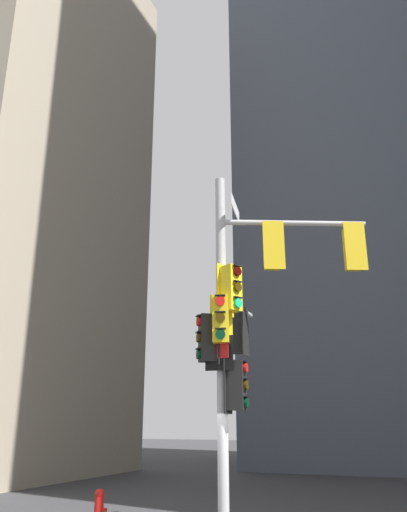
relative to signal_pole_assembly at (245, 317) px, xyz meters
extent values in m
cube|color=#4C5460|center=(1.23, 22.14, 20.47)|extent=(13.64, 13.64, 49.96)
cylinder|color=#B2B2B5|center=(-0.44, -0.26, -0.61)|extent=(0.23, 0.23, 7.80)
cylinder|color=#B2B2B5|center=(1.08, 0.45, 2.20)|extent=(3.10, 1.52, 0.12)
cylinder|color=#B2B2B5|center=(-0.47, 0.88, 0.45)|extent=(0.18, 2.28, 0.12)
cube|color=gold|center=(0.71, 0.06, 1.60)|extent=(0.45, 0.23, 1.14)
cube|color=gold|center=(0.63, 0.24, 1.60)|extent=(0.45, 0.45, 1.00)
cylinder|color=#360605|center=(0.54, 0.42, 1.95)|extent=(0.21, 0.14, 0.20)
cube|color=black|center=(0.54, 0.42, 2.07)|extent=(0.23, 0.16, 0.02)
cylinder|color=#3C2C06|center=(0.54, 0.42, 1.60)|extent=(0.21, 0.14, 0.20)
cube|color=black|center=(0.54, 0.42, 1.72)|extent=(0.23, 0.16, 0.02)
cylinder|color=#19C672|center=(0.54, 0.42, 1.25)|extent=(0.21, 0.14, 0.20)
cube|color=black|center=(0.54, 0.42, 1.37)|extent=(0.23, 0.16, 0.02)
cube|color=gold|center=(2.39, 0.84, 1.60)|extent=(0.45, 0.23, 1.14)
cube|color=gold|center=(2.31, 1.01, 1.60)|extent=(0.45, 0.45, 1.00)
cylinder|color=red|center=(2.22, 1.19, 1.95)|extent=(0.21, 0.14, 0.20)
cube|color=black|center=(2.22, 1.20, 2.07)|extent=(0.23, 0.16, 0.02)
cylinder|color=#3C2C06|center=(2.22, 1.19, 1.60)|extent=(0.21, 0.14, 0.20)
cube|color=black|center=(2.22, 1.20, 1.72)|extent=(0.23, 0.16, 0.02)
cylinder|color=#06311C|center=(2.22, 1.19, 1.25)|extent=(0.21, 0.14, 0.20)
cube|color=black|center=(2.22, 1.20, 1.37)|extent=(0.23, 0.16, 0.02)
cube|color=black|center=(-0.28, 0.88, -0.15)|extent=(0.04, 0.48, 1.14)
cube|color=black|center=(-0.47, 0.88, -0.15)|extent=(0.35, 0.35, 1.00)
cylinder|color=#360605|center=(-0.67, 0.87, 0.20)|extent=(0.07, 0.20, 0.20)
cube|color=black|center=(-0.68, 0.87, 0.32)|extent=(0.08, 0.22, 0.02)
cylinder|color=#3C2C06|center=(-0.67, 0.87, -0.15)|extent=(0.07, 0.20, 0.20)
cube|color=black|center=(-0.68, 0.87, -0.03)|extent=(0.08, 0.22, 0.02)
cylinder|color=#19C672|center=(-0.67, 0.87, -0.50)|extent=(0.07, 0.20, 0.20)
cube|color=black|center=(-0.68, 0.87, -0.38)|extent=(0.08, 0.22, 0.02)
cube|color=black|center=(-0.54, -0.33, -0.47)|extent=(0.31, 0.41, 1.14)
cube|color=black|center=(-0.69, -0.44, -0.47)|extent=(0.47, 0.47, 1.00)
cylinder|color=red|center=(-0.86, -0.56, -0.12)|extent=(0.17, 0.20, 0.20)
cube|color=black|center=(-0.86, -0.56, 0.00)|extent=(0.19, 0.22, 0.02)
cylinder|color=#3C2C06|center=(-0.86, -0.56, -0.47)|extent=(0.17, 0.20, 0.20)
cube|color=black|center=(-0.86, -0.56, -0.35)|extent=(0.19, 0.22, 0.02)
cylinder|color=#06311C|center=(-0.86, -0.56, -0.82)|extent=(0.17, 0.20, 0.20)
cube|color=black|center=(-0.86, -0.56, -0.70)|extent=(0.19, 0.22, 0.02)
cube|color=black|center=(-0.32, -0.25, -1.45)|extent=(0.05, 0.48, 1.14)
cube|color=black|center=(-0.13, -0.25, -1.45)|extent=(0.35, 0.35, 1.00)
cylinder|color=red|center=(0.07, -0.24, -1.10)|extent=(0.07, 0.20, 0.20)
cube|color=black|center=(0.08, -0.24, -0.98)|extent=(0.08, 0.22, 0.02)
cylinder|color=#3C2C06|center=(0.07, -0.24, -1.45)|extent=(0.07, 0.20, 0.20)
cube|color=black|center=(0.08, -0.24, -1.33)|extent=(0.08, 0.22, 0.02)
cylinder|color=#06311C|center=(0.07, -0.24, -1.80)|extent=(0.07, 0.20, 0.20)
cube|color=black|center=(0.08, -0.24, -1.68)|extent=(0.08, 0.22, 0.02)
cube|color=yellow|center=(-0.33, -0.31, 0.57)|extent=(0.24, 0.44, 1.14)
cube|color=yellow|center=(-0.16, -0.40, 0.57)|extent=(0.45, 0.45, 1.00)
cylinder|color=#360605|center=(0.02, -0.48, 0.92)|extent=(0.14, 0.21, 0.20)
cube|color=black|center=(0.02, -0.49, 1.04)|extent=(0.16, 0.23, 0.02)
cylinder|color=#3C2C06|center=(0.02, -0.48, 0.57)|extent=(0.14, 0.21, 0.20)
cube|color=black|center=(0.02, -0.49, 0.69)|extent=(0.16, 0.23, 0.02)
cylinder|color=#19C672|center=(0.02, -0.48, 0.22)|extent=(0.14, 0.21, 0.20)
cube|color=black|center=(0.02, -0.49, 0.34)|extent=(0.16, 0.23, 0.02)
cube|color=yellow|center=(-0.40, -0.38, -0.12)|extent=(0.47, 0.17, 1.14)
cube|color=yellow|center=(-0.35, -0.56, -0.12)|extent=(0.43, 0.43, 1.00)
cylinder|color=red|center=(-0.29, -0.75, 0.23)|extent=(0.21, 0.12, 0.20)
cube|color=black|center=(-0.28, -0.75, 0.35)|extent=(0.23, 0.14, 0.02)
cylinder|color=#3C2C06|center=(-0.29, -0.75, -0.12)|extent=(0.21, 0.12, 0.20)
cube|color=black|center=(-0.28, -0.75, 0.00)|extent=(0.23, 0.14, 0.02)
cylinder|color=#06311C|center=(-0.29, -0.75, -0.47)|extent=(0.21, 0.12, 0.20)
cube|color=black|center=(-0.28, -0.75, -0.35)|extent=(0.23, 0.14, 0.02)
cube|color=white|center=(-0.10, -0.19, 2.52)|extent=(0.24, 1.18, 0.28)
cube|color=#19479E|center=(-0.10, -0.19, 2.52)|extent=(0.23, 1.14, 0.24)
cube|color=red|center=(-0.50, -0.47, -0.52)|extent=(0.62, 0.18, 0.80)
cube|color=white|center=(-0.50, -0.47, -0.52)|extent=(0.58, 0.17, 0.76)
cube|color=black|center=(-0.42, -0.48, -0.80)|extent=(0.60, 0.07, 0.72)
cube|color=white|center=(-0.42, -0.48, -0.80)|extent=(0.56, 0.06, 0.68)
cylinder|color=red|center=(-4.10, 0.97, -4.20)|extent=(0.22, 0.22, 0.63)
sphere|color=red|center=(-4.10, 0.97, -3.82)|extent=(0.23, 0.23, 0.23)
cylinder|color=red|center=(-3.94, 0.97, -4.16)|extent=(0.10, 0.09, 0.09)
camera|label=1|loc=(3.44, -10.54, -2.18)|focal=36.01mm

